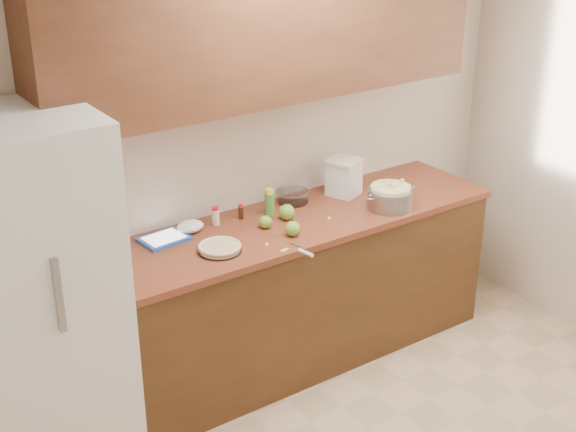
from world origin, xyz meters
TOP-DOWN VIEW (x-y plane):
  - room_shell at (0.00, 0.00)m, footprint 3.60×3.60m
  - counter_run at (0.00, 1.48)m, footprint 2.64×0.68m
  - upper_cabinets at (0.00, 1.63)m, footprint 2.60×0.34m
  - fridge at (-1.44, 1.44)m, footprint 0.70×0.70m
  - pie at (-0.49, 1.37)m, footprint 0.24×0.24m
  - colander at (0.63, 1.30)m, footprint 0.36×0.27m
  - flour_canister at (0.53, 1.61)m, footprint 0.24×0.24m
  - tablet at (-0.67, 1.65)m, footprint 0.27×0.21m
  - paring_knife at (-0.13, 1.09)m, footprint 0.06×0.20m
  - lemon_bottle at (-0.01, 1.62)m, footprint 0.06×0.06m
  - cinnamon_shaker at (-0.34, 1.67)m, footprint 0.04×0.04m
  - vanilla_bottle at (-0.18, 1.66)m, footprint 0.03×0.03m
  - mixing_bowl at (0.20, 1.69)m, footprint 0.20×0.20m
  - paper_towel at (-0.50, 1.67)m, footprint 0.17×0.15m
  - apple_left at (-0.13, 1.47)m, footprint 0.07×0.07m
  - apple_center at (0.03, 1.50)m, footprint 0.09×0.09m
  - apple_front at (-0.06, 1.31)m, footprint 0.09×0.09m
  - peel_a at (-0.24, 1.29)m, footprint 0.03×0.04m
  - peel_b at (0.24, 1.37)m, footprint 0.04×0.04m
  - peel_c at (-0.20, 1.18)m, footprint 0.06×0.03m

SIDE VIEW (x-z plane):
  - counter_run at x=0.00m, z-range 0.00..0.92m
  - fridge at x=-1.44m, z-range 0.00..1.80m
  - peel_a at x=-0.24m, z-range 0.92..0.92m
  - peel_b at x=0.24m, z-range 0.92..0.92m
  - peel_c at x=-0.20m, z-range 0.92..0.92m
  - paring_knife at x=-0.13m, z-range 0.92..0.94m
  - tablet at x=-0.67m, z-range 0.92..0.94m
  - pie at x=-0.49m, z-range 0.92..0.96m
  - paper_towel at x=-0.50m, z-range 0.92..0.98m
  - apple_left at x=-0.13m, z-range 0.91..1.00m
  - mixing_bowl at x=0.20m, z-range 0.92..1.00m
  - vanilla_bottle at x=-0.18m, z-range 0.92..1.00m
  - apple_front at x=-0.06m, z-range 0.91..1.01m
  - apple_center at x=0.03m, z-range 0.91..1.02m
  - cinnamon_shaker at x=-0.34m, z-range 0.92..1.02m
  - colander at x=0.63m, z-range 0.92..1.05m
  - lemon_bottle at x=-0.01m, z-range 0.92..1.07m
  - flour_canister at x=0.53m, z-range 0.92..1.15m
  - room_shell at x=0.00m, z-range -0.50..3.10m
  - upper_cabinets at x=0.00m, z-range 1.60..2.30m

